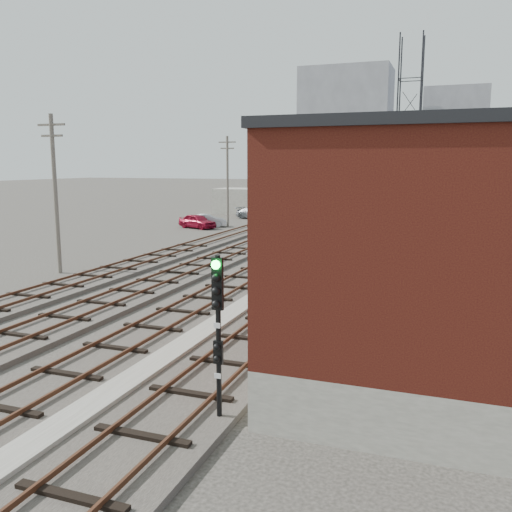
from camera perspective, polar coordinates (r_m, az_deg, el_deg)
The scene contains 23 objects.
ground at distance 65.96m, azimuth 12.32°, elevation 3.96°, with size 320.00×320.00×0.00m, color #282621.
track_right at distance 44.94m, azimuth 11.83°, elevation 1.58°, with size 3.20×90.00×0.39m.
track_mid_right at distance 45.67m, azimuth 6.86°, elevation 1.84°, with size 3.20×90.00×0.39m.
track_mid_left at distance 46.73m, azimuth 2.08°, elevation 2.08°, with size 3.20×90.00×0.39m.
track_left at distance 48.10m, azimuth -2.46°, elevation 2.29°, with size 3.20×90.00×0.39m.
platform_curb at distance 21.66m, azimuth -3.24°, elevation -6.72°, with size 0.90×28.00×0.26m, color gray.
brick_building at distance 17.32m, azimuth 15.67°, elevation 0.68°, with size 6.54×12.20×7.22m.
lattice_tower at distance 40.24m, azimuth 15.67°, elevation 11.08°, with size 1.60×1.60×15.00m.
utility_pole_left_a at distance 32.90m, azimuth -20.38°, elevation 6.54°, with size 1.80×0.24×9.00m.
utility_pole_left_b at distance 54.42m, azimuth -3.02°, elevation 8.09°, with size 1.80×0.24×9.00m.
utility_pole_left_c at distance 78.04m, azimuth 4.24°, elevation 8.52°, with size 1.80×0.24×9.00m.
utility_pole_right_a at distance 33.19m, azimuth 16.23°, elevation 6.78°, with size 1.80×0.24×9.00m.
utility_pole_right_b at distance 63.14m, azimuth 18.13°, elevation 7.84°, with size 1.80×0.24×9.00m.
apartment_left at distance 142.89m, azimuth 9.41°, elevation 12.98°, with size 22.00×14.00×30.00m, color gray.
apartment_right at distance 155.24m, azimuth 20.12°, elevation 11.52°, with size 16.00×12.00×26.00m, color gray.
shed_left at distance 69.78m, azimuth -0.82°, elevation 5.80°, with size 8.00×5.00×3.20m, color gray.
shed_right at distance 75.20m, azimuth 20.27°, elevation 5.79°, with size 6.00×6.00×4.00m, color gray.
signal_mast at distance 12.85m, azimuth -4.04°, elevation -7.40°, with size 0.40×0.41×4.15m.
switch_stand at distance 41.61m, azimuth 0.76°, elevation 1.81°, with size 0.32×0.32×1.23m.
site_trailer at distance 62.46m, azimuth 2.97°, elevation 5.22°, with size 7.12×3.53×2.91m.
car_red at distance 53.78m, azimuth -6.20°, elevation 3.67°, with size 1.68×4.18×1.42m, color maroon.
car_silver at distance 55.03m, azimuth -5.18°, elevation 3.74°, with size 1.36×3.89×1.28m, color #B3B6BB.
car_grey at distance 62.83m, azimuth -0.17°, elevation 4.52°, with size 1.86×4.57×1.32m, color slate.
Camera 1 is at (8.74, -5.09, 6.20)m, focal length 38.00 mm.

